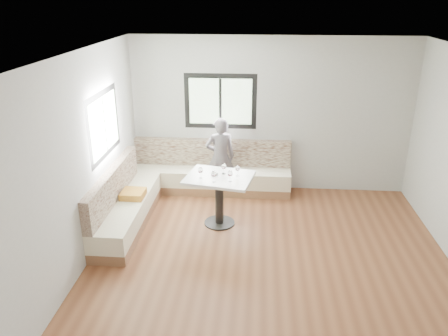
# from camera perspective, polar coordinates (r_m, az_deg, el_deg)

# --- Properties ---
(room) EXTENTS (5.01, 5.01, 2.81)m
(room) POSITION_cam_1_polar(r_m,az_deg,el_deg) (5.63, 5.70, 0.46)
(room) COLOR brown
(room) RESTS_ON ground
(banquette) EXTENTS (2.90, 2.80, 0.95)m
(banquette) POSITION_cam_1_polar(r_m,az_deg,el_deg) (7.61, -6.19, -2.49)
(banquette) COLOR #906243
(banquette) RESTS_ON ground
(table) EXTENTS (1.13, 0.96, 0.82)m
(table) POSITION_cam_1_polar(r_m,az_deg,el_deg) (6.82, -0.62, -2.70)
(table) COLOR black
(table) RESTS_ON ground
(person) EXTENTS (0.59, 0.46, 1.45)m
(person) POSITION_cam_1_polar(r_m,az_deg,el_deg) (7.80, -0.50, 1.43)
(person) COLOR #5A535A
(person) RESTS_ON ground
(olive_ramekin) EXTENTS (0.11, 0.11, 0.04)m
(olive_ramekin) POSITION_cam_1_polar(r_m,az_deg,el_deg) (6.79, -1.26, -0.72)
(olive_ramekin) COLOR white
(olive_ramekin) RESTS_ON table
(wine_glass_a) EXTENTS (0.08, 0.08, 0.17)m
(wine_glass_a) POSITION_cam_1_polar(r_m,az_deg,el_deg) (6.65, -3.10, -0.33)
(wine_glass_a) COLOR white
(wine_glass_a) RESTS_ON table
(wine_glass_b) EXTENTS (0.08, 0.08, 0.17)m
(wine_glass_b) POSITION_cam_1_polar(r_m,az_deg,el_deg) (6.51, -1.34, -0.82)
(wine_glass_b) COLOR white
(wine_glass_b) RESTS_ON table
(wine_glass_c) EXTENTS (0.08, 0.08, 0.17)m
(wine_glass_c) POSITION_cam_1_polar(r_m,az_deg,el_deg) (6.52, 0.80, -0.76)
(wine_glass_c) COLOR white
(wine_glass_c) RESTS_ON table
(wine_glass_d) EXTENTS (0.08, 0.08, 0.17)m
(wine_glass_d) POSITION_cam_1_polar(r_m,az_deg,el_deg) (6.79, -0.04, 0.18)
(wine_glass_d) COLOR white
(wine_glass_d) RESTS_ON table
(wine_glass_e) EXTENTS (0.08, 0.08, 0.17)m
(wine_glass_e) POSITION_cam_1_polar(r_m,az_deg,el_deg) (6.72, 1.80, -0.06)
(wine_glass_e) COLOR white
(wine_glass_e) RESTS_ON table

